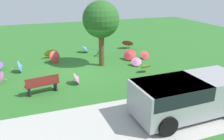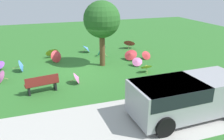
# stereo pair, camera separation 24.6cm
# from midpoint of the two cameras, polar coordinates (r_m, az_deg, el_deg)

# --- Properties ---
(ground) EXTENTS (40.00, 40.00, 0.00)m
(ground) POSITION_cam_midpoint_polar(r_m,az_deg,el_deg) (14.85, -6.63, 0.16)
(ground) COLOR #2D6B28
(road_strip) EXTENTS (40.00, 3.66, 0.01)m
(road_strip) POSITION_cam_midpoint_polar(r_m,az_deg,el_deg) (9.32, 3.02, -12.57)
(road_strip) COLOR #B2AFA8
(road_strip) RESTS_ON ground
(van_dark) EXTENTS (4.66, 2.24, 1.53)m
(van_dark) POSITION_cam_midpoint_polar(r_m,az_deg,el_deg) (9.79, 16.73, -5.70)
(van_dark) COLOR #99999E
(van_dark) RESTS_ON ground
(park_bench) EXTENTS (1.66, 0.75, 0.90)m
(park_bench) POSITION_cam_midpoint_polar(r_m,az_deg,el_deg) (11.93, -17.12, -3.36)
(park_bench) COLOR maroon
(park_bench) RESTS_ON ground
(shade_tree) EXTENTS (2.29, 2.29, 4.14)m
(shade_tree) POSITION_cam_midpoint_polar(r_m,az_deg,el_deg) (14.82, -3.18, 12.01)
(shade_tree) COLOR brown
(shade_tree) RESTS_ON ground
(parasol_pink_0) EXTENTS (0.83, 0.79, 0.59)m
(parasol_pink_0) POSITION_cam_midpoint_polar(r_m,az_deg,el_deg) (15.30, 5.49, 2.12)
(parasol_pink_0) COLOR tan
(parasol_pink_0) RESTS_ON ground
(parasol_yellow_0) EXTENTS (0.75, 0.70, 0.63)m
(parasol_yellow_0) POSITION_cam_midpoint_polar(r_m,az_deg,el_deg) (14.28, 7.68, 0.97)
(parasol_yellow_0) COLOR tan
(parasol_yellow_0) RESTS_ON ground
(parasol_red_0) EXTENTS (0.92, 0.87, 0.85)m
(parasol_red_0) POSITION_cam_midpoint_polar(r_m,az_deg,el_deg) (16.37, -13.96, 3.15)
(parasol_red_0) COLOR tan
(parasol_red_0) RESTS_ON ground
(parasol_red_1) EXTENTS (0.73, 0.68, 0.62)m
(parasol_red_1) POSITION_cam_midpoint_polar(r_m,az_deg,el_deg) (16.89, 7.71, 3.68)
(parasol_red_1) COLOR tan
(parasol_red_1) RESTS_ON ground
(parasol_blue_0) EXTENTS (0.69, 0.78, 0.65)m
(parasol_blue_0) POSITION_cam_midpoint_polar(r_m,az_deg,el_deg) (18.53, -6.91, 5.27)
(parasol_blue_0) COLOR tan
(parasol_blue_0) RESTS_ON ground
(parasol_teal_0) EXTENTS (1.12, 1.16, 0.85)m
(parasol_teal_0) POSITION_cam_midpoint_polar(r_m,az_deg,el_deg) (17.43, -3.45, 4.79)
(parasol_teal_0) COLOR tan
(parasol_teal_0) RESTS_ON ground
(parasol_blue_1) EXTENTS (0.76, 0.76, 0.76)m
(parasol_blue_1) POSITION_cam_midpoint_polar(r_m,az_deg,el_deg) (15.25, -21.66, 0.87)
(parasol_blue_1) COLOR tan
(parasol_blue_1) RESTS_ON ground
(parasol_red_2) EXTENTS (1.25, 1.22, 0.88)m
(parasol_red_2) POSITION_cam_midpoint_polar(r_m,az_deg,el_deg) (19.64, 3.49, 6.76)
(parasol_red_2) COLOR tan
(parasol_red_2) RESTS_ON ground
(parasol_yellow_3) EXTENTS (1.06, 0.95, 0.83)m
(parasol_yellow_3) POSITION_cam_midpoint_polar(r_m,az_deg,el_deg) (17.61, -15.15, 4.26)
(parasol_yellow_3) COLOR tan
(parasol_yellow_3) RESTS_ON ground
(parasol_pink_6) EXTENTS (0.73, 0.72, 0.66)m
(parasol_pink_6) POSITION_cam_midpoint_polar(r_m,az_deg,el_deg) (12.68, -8.89, -1.92)
(parasol_pink_6) COLOR tan
(parasol_pink_6) RESTS_ON ground
(parasol_red_5) EXTENTS (1.19, 1.19, 0.79)m
(parasol_red_5) POSITION_cam_midpoint_polar(r_m,az_deg,el_deg) (16.47, 3.82, 3.86)
(parasol_red_5) COLOR tan
(parasol_red_5) RESTS_ON ground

